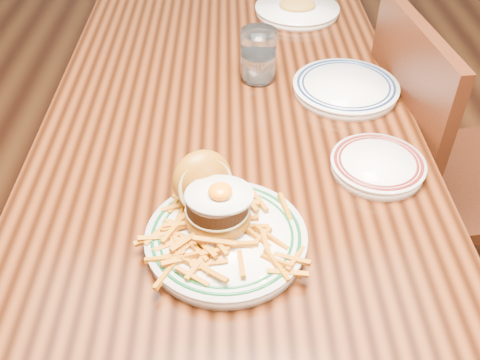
{
  "coord_description": "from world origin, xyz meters",
  "views": [
    {
      "loc": [
        0.0,
        -1.08,
        1.45
      ],
      "look_at": [
        0.02,
        -0.41,
        0.86
      ],
      "focal_mm": 40.0,
      "sensor_mm": 36.0,
      "label": 1
    }
  ],
  "objects_px": {
    "table": "(230,131)",
    "main_plate": "(222,224)",
    "chair_right": "(431,170)",
    "side_plate": "(378,165)"
  },
  "relations": [
    {
      "from": "side_plate",
      "to": "chair_right",
      "type": "bearing_deg",
      "value": 26.56
    },
    {
      "from": "table",
      "to": "main_plate",
      "type": "height_order",
      "value": "main_plate"
    },
    {
      "from": "table",
      "to": "main_plate",
      "type": "bearing_deg",
      "value": -91.88
    },
    {
      "from": "table",
      "to": "side_plate",
      "type": "bearing_deg",
      "value": -41.57
    },
    {
      "from": "chair_right",
      "to": "side_plate",
      "type": "xyz_separation_m",
      "value": [
        -0.26,
        -0.29,
        0.27
      ]
    },
    {
      "from": "side_plate",
      "to": "main_plate",
      "type": "bearing_deg",
      "value": -172.42
    },
    {
      "from": "table",
      "to": "main_plate",
      "type": "xyz_separation_m",
      "value": [
        -0.01,
        -0.44,
        0.12
      ]
    },
    {
      "from": "main_plate",
      "to": "side_plate",
      "type": "height_order",
      "value": "main_plate"
    },
    {
      "from": "chair_right",
      "to": "main_plate",
      "type": "xyz_separation_m",
      "value": [
        -0.57,
        -0.47,
        0.29
      ]
    },
    {
      "from": "side_plate",
      "to": "table",
      "type": "bearing_deg",
      "value": 116.19
    }
  ]
}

